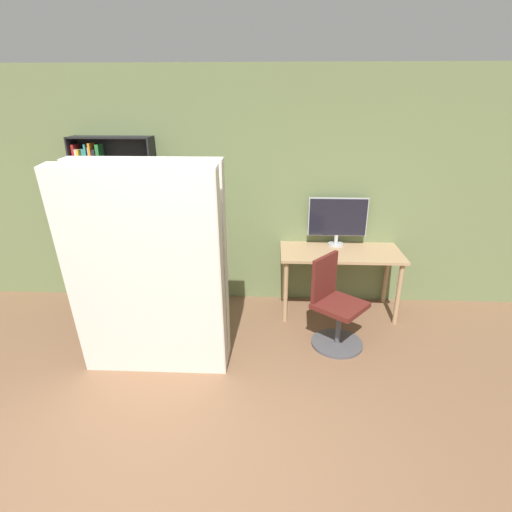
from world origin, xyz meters
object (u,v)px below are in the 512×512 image
bookshelf (112,222)px  mattress_near (146,278)px  office_chair (335,310)px  mattress_far (155,266)px  monitor (338,219)px

bookshelf → mattress_near: bearing=-60.1°
office_chair → bookshelf: bearing=160.6°
bookshelf → mattress_far: bookshelf is taller
monitor → bookshelf: (-2.63, 0.01, -0.07)m
bookshelf → mattress_far: 1.46m
monitor → mattress_far: mattress_far is taller
monitor → mattress_near: size_ratio=0.35×
office_chair → mattress_near: (-1.68, -0.57, 0.58)m
mattress_near → mattress_far: size_ratio=1.00×
monitor → office_chair: size_ratio=0.72×
monitor → office_chair: (-0.10, -0.88, -0.70)m
monitor → mattress_near: 2.30m
mattress_far → bookshelf: bearing=125.3°
office_chair → mattress_far: bearing=-169.9°
office_chair → mattress_far: 1.80m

